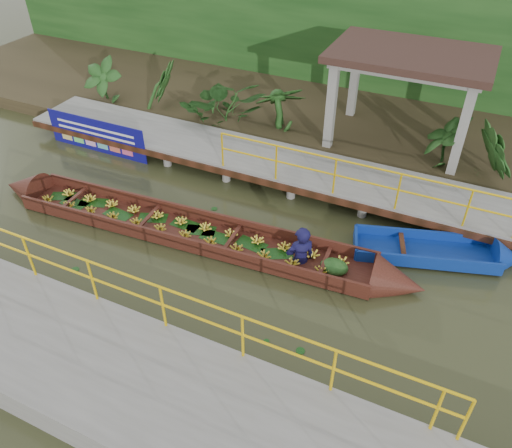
% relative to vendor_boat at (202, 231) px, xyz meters
% --- Properties ---
extents(ground, '(80.00, 80.00, 0.00)m').
position_rel_vendor_boat_xyz_m(ground, '(0.28, -0.10, -0.25)').
color(ground, '#2D3219').
rests_on(ground, ground).
extents(land_strip, '(30.00, 8.00, 0.45)m').
position_rel_vendor_boat_xyz_m(land_strip, '(0.28, 7.40, -0.03)').
color(land_strip, '#2F2717').
rests_on(land_strip, ground).
extents(far_dock, '(16.00, 2.06, 1.66)m').
position_rel_vendor_boat_xyz_m(far_dock, '(0.30, 3.33, 0.22)').
color(far_dock, slate).
rests_on(far_dock, ground).
extents(near_dock, '(18.00, 2.40, 1.73)m').
position_rel_vendor_boat_xyz_m(near_dock, '(1.28, -4.30, 0.05)').
color(near_dock, slate).
rests_on(near_dock, ground).
extents(pavilion, '(4.40, 3.00, 3.00)m').
position_rel_vendor_boat_xyz_m(pavilion, '(3.28, 6.20, 2.56)').
color(pavilion, slate).
rests_on(pavilion, ground).
extents(foliage_backdrop, '(30.00, 0.80, 4.00)m').
position_rel_vendor_boat_xyz_m(foliage_backdrop, '(0.28, 9.90, 1.75)').
color(foliage_backdrop, '#153B13').
rests_on(foliage_backdrop, ground).
extents(vendor_boat, '(11.38, 1.85, 2.39)m').
position_rel_vendor_boat_xyz_m(vendor_boat, '(0.00, 0.00, 0.00)').
color(vendor_boat, '#35160E').
rests_on(vendor_boat, ground).
extents(moored_blue_boat, '(3.92, 2.03, 0.91)m').
position_rel_vendor_boat_xyz_m(moored_blue_boat, '(5.92, 1.92, -0.09)').
color(moored_blue_boat, navy).
rests_on(moored_blue_boat, ground).
extents(blue_banner, '(3.58, 0.04, 1.12)m').
position_rel_vendor_boat_xyz_m(blue_banner, '(-5.11, 2.38, 0.30)').
color(blue_banner, navy).
rests_on(blue_banner, ground).
extents(tropical_plants, '(14.27, 1.27, 1.59)m').
position_rel_vendor_boat_xyz_m(tropical_plants, '(-0.52, 5.20, 0.99)').
color(tropical_plants, '#153B13').
rests_on(tropical_plants, ground).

